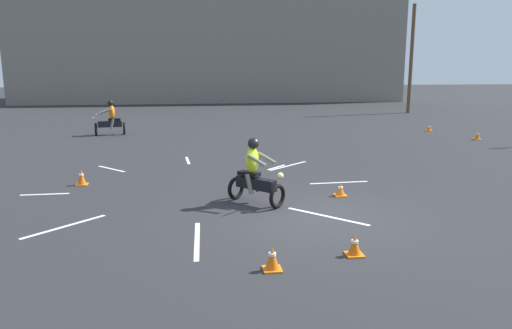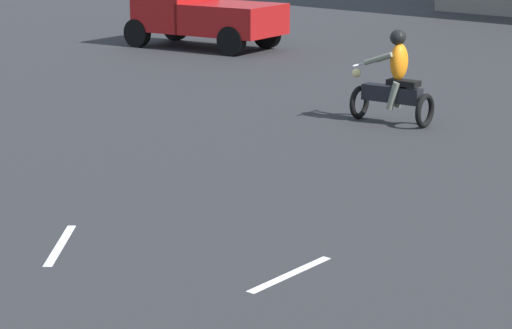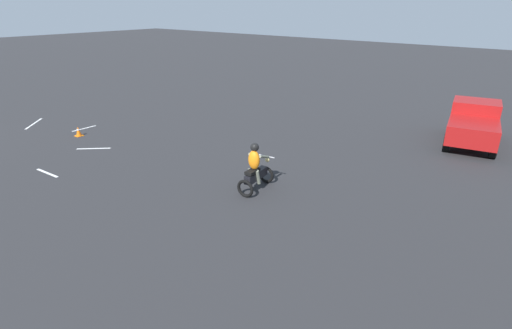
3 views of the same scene
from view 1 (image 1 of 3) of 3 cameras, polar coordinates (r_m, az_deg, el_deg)
ground_plane at (r=11.51m, az=7.27°, el=-6.01°), size 120.00×120.00×0.00m
motorcycle_rider_foreground at (r=12.32m, az=-0.13°, el=-1.23°), size 1.42×1.41×1.66m
motorcycle_rider_background at (r=24.89m, az=-16.30°, el=4.93°), size 1.55×0.81×1.66m
traffic_cone_near_left at (r=13.33m, az=9.63°, el=-2.89°), size 0.32×0.32×0.34m
traffic_cone_near_right at (r=15.12m, az=-19.32°, el=-1.42°), size 0.32×0.32×0.45m
traffic_cone_mid_center at (r=24.62m, az=23.99°, el=3.05°), size 0.32×0.32×0.39m
traffic_cone_mid_left at (r=26.72m, az=19.18°, el=3.96°), size 0.32×0.32×0.33m
traffic_cone_far_right at (r=9.40m, az=11.21°, el=-9.08°), size 0.32×0.32×0.39m
traffic_cone_far_center at (r=8.62m, az=1.87°, el=-10.72°), size 0.32×0.32×0.42m
lane_stripe_e at (r=14.79m, az=9.46°, el=-2.04°), size 1.76×0.19×0.01m
lane_stripe_ne at (r=16.93m, az=3.71°, el=-0.15°), size 1.54×1.38×0.01m
lane_stripe_n at (r=17.97m, az=-7.81°, el=0.47°), size 0.21×1.32×0.01m
lane_stripe_nw at (r=17.10m, az=-16.18°, el=-0.48°), size 1.04×1.08×0.01m
lane_stripe_w at (r=14.47m, az=-23.00°, el=-3.15°), size 1.25×0.13×0.01m
lane_stripe_sw at (r=11.57m, az=-21.00°, el=-6.62°), size 1.49×1.49×0.01m
lane_stripe_s at (r=10.08m, az=-6.76°, el=-8.59°), size 0.14×2.16×0.01m
lane_stripe_se at (r=11.60m, az=8.11°, el=-5.87°), size 1.57×1.57×0.01m
utility_pole_near at (r=35.54m, az=17.32°, el=11.39°), size 0.24×0.24×7.14m
utility_pole_far at (r=44.25m, az=1.28°, el=14.35°), size 0.24×0.24×10.93m
building_backdrop at (r=46.09m, az=-5.18°, el=12.79°), size 32.71×9.09×8.66m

